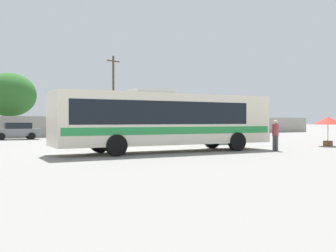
% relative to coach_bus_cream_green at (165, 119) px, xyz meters
% --- Properties ---
extents(ground_plane, '(300.00, 300.00, 0.00)m').
position_rel_coach_bus_cream_green_xyz_m(ground_plane, '(-1.18, 10.50, -1.79)').
color(ground_plane, gray).
extents(perimeter_wall, '(80.00, 0.30, 2.15)m').
position_rel_coach_bus_cream_green_xyz_m(perimeter_wall, '(-1.18, 22.67, -0.72)').
color(perimeter_wall, '#9E998C').
rests_on(perimeter_wall, ground_plane).
extents(coach_bus_cream_green, '(12.37, 3.26, 3.35)m').
position_rel_coach_bus_cream_green_xyz_m(coach_bus_cream_green, '(0.00, 0.00, 0.00)').
color(coach_bus_cream_green, silver).
rests_on(coach_bus_cream_green, ground_plane).
extents(attendant_by_bus_door, '(0.48, 0.48, 1.73)m').
position_rel_coach_bus_cream_green_xyz_m(attendant_by_bus_door, '(5.70, -2.54, -0.82)').
color(attendant_by_bus_door, '#4C4C51').
rests_on(attendant_by_bus_door, ground_plane).
extents(vendor_umbrella_near_gate_green, '(2.53, 2.53, 2.02)m').
position_rel_coach_bus_cream_green_xyz_m(vendor_umbrella_near_gate_green, '(7.46, 4.75, -0.15)').
color(vendor_umbrella_near_gate_green, gray).
rests_on(vendor_umbrella_near_gate_green, ground_plane).
extents(vendor_umbrella_secondary_red, '(1.90, 1.90, 1.97)m').
position_rel_coach_bus_cream_green_xyz_m(vendor_umbrella_secondary_red, '(11.86, -1.35, -0.15)').
color(vendor_umbrella_secondary_red, gray).
rests_on(vendor_umbrella_secondary_red, ground_plane).
extents(parked_car_second_grey, '(4.18, 2.20, 1.52)m').
position_rel_coach_bus_cream_green_xyz_m(parked_car_second_grey, '(-4.07, 19.31, -0.99)').
color(parked_car_second_grey, slate).
rests_on(parked_car_second_grey, ground_plane).
extents(utility_pole_near, '(1.77, 0.56, 9.34)m').
position_rel_coach_bus_cream_green_xyz_m(utility_pole_near, '(7.84, 24.92, 3.06)').
color(utility_pole_near, '#4C3823').
rests_on(utility_pole_near, ground_plane).
extents(roadside_tree_midleft, '(5.58, 5.58, 6.89)m').
position_rel_coach_bus_cream_green_xyz_m(roadside_tree_midleft, '(-3.30, 27.15, 2.72)').
color(roadside_tree_midleft, brown).
rests_on(roadside_tree_midleft, ground_plane).
extents(roadside_tree_midright, '(3.97, 3.97, 5.41)m').
position_rel_coach_bus_cream_green_xyz_m(roadside_tree_midright, '(8.22, 28.87, 1.92)').
color(roadside_tree_midright, brown).
rests_on(roadside_tree_midright, ground_plane).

